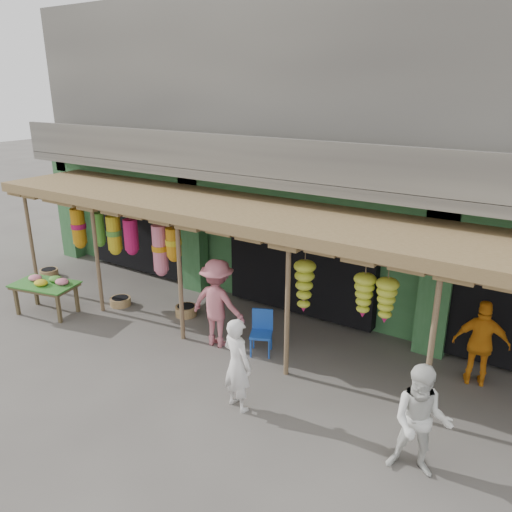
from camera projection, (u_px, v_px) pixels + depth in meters
The scene contains 12 objects.
ground at pixel (247, 354), 9.93m from camera, with size 80.00×80.00×0.00m, color #514C47.
building at pixel (353, 155), 12.67m from camera, with size 16.40×6.80×7.00m.
awning at pixel (263, 220), 9.79m from camera, with size 14.00×2.70×2.79m.
flower_table at pixel (46, 285), 11.48m from camera, with size 1.61×1.16×0.87m.
blue_chair at pixel (262, 329), 9.87m from camera, with size 0.56×0.56×0.88m.
basket_left at pixel (49, 273), 13.89m from camera, with size 0.49×0.49×0.20m, color brown.
basket_mid at pixel (121, 301), 12.08m from camera, with size 0.50×0.50×0.19m, color olive.
basket_right at pixel (186, 311), 11.55m from camera, with size 0.50×0.50×0.23m, color olive.
person_front at pixel (237, 364), 8.05m from camera, with size 0.59×0.39×1.61m, color silver.
person_right at pixel (421, 422), 6.65m from camera, with size 0.80×0.63×1.65m, color silver.
person_vendor at pixel (481, 343), 8.70m from camera, with size 0.94×0.39×1.61m, color orange.
person_shopper at pixel (218, 303), 10.01m from camera, with size 1.19×0.68×1.84m, color #BF6570.
Camera 1 is at (4.91, -7.23, 5.11)m, focal length 35.00 mm.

